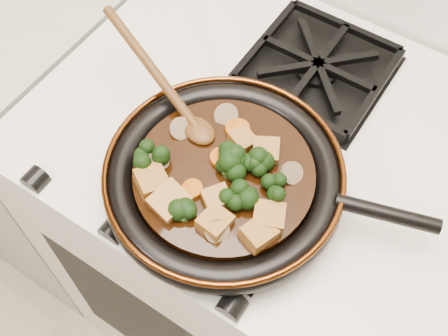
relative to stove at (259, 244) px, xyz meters
The scene contains 30 objects.
stove is the anchor object (origin of this frame).
burner_grate_front 0.48m from the stove, 90.00° to the right, with size 0.23×0.23×0.03m, color black, non-canonical shape.
burner_grate_back 0.48m from the stove, 90.00° to the left, with size 0.23×0.23×0.03m, color black, non-canonical shape.
skillet 0.51m from the stove, 90.77° to the right, with size 0.46×0.34×0.05m.
braising_sauce 0.52m from the stove, 91.59° to the right, with size 0.26×0.26×0.02m, color black.
tofu_cube_0 0.57m from the stove, 99.20° to the right, with size 0.04×0.05×0.02m, color brown.
tofu_cube_1 0.52m from the stove, 96.32° to the right, with size 0.03×0.03×0.02m, color brown.
tofu_cube_2 0.56m from the stove, 81.93° to the right, with size 0.04×0.04×0.02m, color brown.
tofu_cube_3 0.55m from the stove, 86.08° to the right, with size 0.04×0.03×0.02m, color brown.
tofu_cube_4 0.52m from the stove, 70.24° to the right, with size 0.04×0.04×0.02m, color brown.
tofu_cube_5 0.56m from the stove, 109.53° to the right, with size 0.04×0.04×0.02m, color brown.
tofu_cube_6 0.56m from the stove, 66.19° to the right, with size 0.04×0.04×0.02m, color brown.
tofu_cube_7 0.55m from the stove, 63.11° to the right, with size 0.04×0.04×0.02m, color brown.
broccoli_floret_0 0.54m from the stove, 60.55° to the right, with size 0.05×0.05×0.05m, color black, non-canonical shape.
broccoli_floret_1 0.55m from the stove, 76.74° to the right, with size 0.06×0.06×0.05m, color black, non-canonical shape.
broccoli_floret_2 0.57m from the stove, 92.00° to the right, with size 0.06×0.06×0.05m, color black, non-canonical shape.
broccoli_floret_3 0.56m from the stove, 117.95° to the right, with size 0.05×0.05×0.05m, color black, non-canonical shape.
broccoli_floret_4 0.54m from the stove, 89.29° to the right, with size 0.06×0.06×0.05m, color black, non-canonical shape.
broccoli_floret_5 0.54m from the stove, 91.11° to the right, with size 0.06×0.06×0.06m, color black, non-canonical shape.
broccoli_floret_6 0.53m from the stove, 72.78° to the right, with size 0.06×0.06×0.05m, color black, non-canonical shape.
carrot_coin_0 0.52m from the stove, 112.03° to the right, with size 0.03×0.03×0.01m, color #A44404.
carrot_coin_1 0.55m from the stove, 97.11° to the right, with size 0.03×0.03×0.01m, color #A44404.
carrot_coin_2 0.53m from the stove, 98.67° to the right, with size 0.03×0.03×0.01m, color #A44404.
carrot_coin_3 0.52m from the stove, 109.30° to the right, with size 0.03×0.03×0.01m, color #A44404.
mushroom_slice_0 0.53m from the stove, 50.56° to the right, with size 0.03×0.03×0.01m, color brown.
mushroom_slice_1 0.52m from the stove, 130.81° to the right, with size 0.04×0.04×0.01m, color brown.
mushroom_slice_2 0.54m from the stove, 128.99° to the right, with size 0.03×0.03×0.01m, color brown.
mushroom_slice_3 0.55m from the stove, 116.48° to the right, with size 0.03×0.03×0.01m, color brown.
mushroom_slice_4 0.56m from the stove, 80.01° to the right, with size 0.03×0.03×0.01m, color brown.
wooden_spoon 0.56m from the stove, 146.92° to the right, with size 0.15×0.07×0.23m.
Camera 1 is at (0.22, 1.21, 1.63)m, focal length 45.00 mm.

